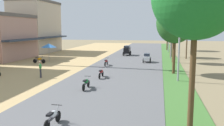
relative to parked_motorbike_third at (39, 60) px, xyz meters
name	(u,v)px	position (x,y,z in m)	size (l,w,h in m)	color
shophouse_far	(36,27)	(-8.13, 14.41, 4.50)	(7.58, 10.46, 10.10)	#C6B299
parked_motorbike_third	(39,60)	(0.00, 0.00, 0.00)	(1.80, 0.54, 0.94)	black
vendor_umbrella	(49,45)	(0.26, 2.46, 1.75)	(2.20, 2.20, 2.52)	#99999E
pedestrian_on_shoulder	(40,68)	(4.85, -8.85, 0.41)	(0.34, 0.42, 1.62)	#33333D
median_tree_second	(175,23)	(17.45, -4.07, 4.74)	(3.85, 3.85, 7.35)	#4C351E
median_tree_third	(174,26)	(17.82, 4.54, 4.45)	(2.86, 2.86, 6.56)	#4C351E
median_tree_fourth	(172,26)	(17.79, 11.20, 4.51)	(3.01, 3.01, 6.93)	#4C351E
median_tree_fifth	(168,15)	(17.51, 23.97, 7.05)	(3.97, 3.97, 9.41)	#4C351E
streetlamp_near	(180,31)	(17.65, -7.69, 3.97)	(3.16, 0.20, 7.73)	gray
streetlamp_mid	(172,31)	(17.65, 8.23, 3.76)	(3.16, 0.20, 7.33)	gray
streetlamp_far	(169,31)	(17.65, 19.93, 3.73)	(3.16, 0.20, 7.27)	gray
utility_pole_near	(187,28)	(20.08, 9.39, 4.25)	(1.80, 0.20, 9.22)	brown
car_hatchback_white	(147,57)	(14.26, 3.76, 0.19)	(1.04, 2.00, 1.23)	silver
car_van_black	(127,50)	(10.37, 11.83, 0.47)	(1.19, 2.41, 1.67)	black
motorbike_ahead_second	(53,117)	(11.04, -19.45, 0.02)	(0.54, 1.80, 0.94)	black
motorbike_ahead_third	(86,83)	(10.44, -12.20, 0.02)	(0.54, 1.80, 0.94)	black
motorbike_ahead_fourth	(101,73)	(10.55, -7.77, 0.02)	(0.54, 1.80, 0.94)	black
motorbike_ahead_fifth	(106,62)	(9.38, -0.36, 0.02)	(0.54, 1.80, 0.94)	black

